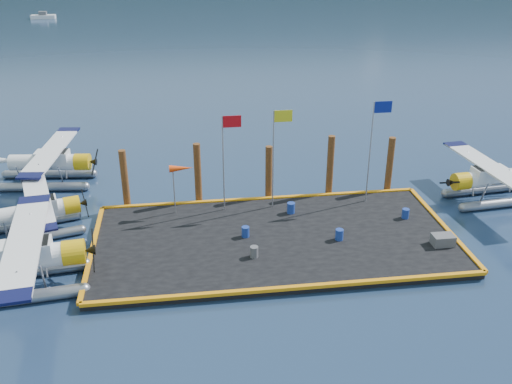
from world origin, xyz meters
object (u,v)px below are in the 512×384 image
(piling_0, at_px, (125,181))
(piling_4, at_px, (389,166))
(flagpole_yellow, at_px, (277,144))
(drum_3, at_px, (254,252))
(piling_3, at_px, (330,168))
(seaplane_a, at_px, (19,262))
(crate, at_px, (443,240))
(drum_5, at_px, (291,208))
(seaplane_c, at_px, (48,165))
(drum_0, at_px, (245,232))
(windsock, at_px, (181,169))
(piling_1, at_px, (198,175))
(seaplane_b, at_px, (34,214))
(drum_4, at_px, (405,213))
(piling_2, at_px, (269,174))
(flagpole_blue, at_px, (374,137))
(flagpole_red, at_px, (226,149))
(seaplane_d, at_px, (493,180))
(drum_2, at_px, (339,235))

(piling_0, relative_size, piling_4, 1.00)
(flagpole_yellow, bearing_deg, drum_3, -110.30)
(flagpole_yellow, relative_size, piling_3, 1.44)
(seaplane_a, bearing_deg, crate, 85.62)
(drum_5, bearing_deg, piling_0, 165.44)
(seaplane_c, bearing_deg, piling_0, 56.19)
(drum_0, distance_m, piling_3, 8.10)
(seaplane_a, bearing_deg, drum_0, 98.90)
(windsock, height_order, piling_1, piling_1)
(drum_3, relative_size, piling_1, 0.15)
(seaplane_b, height_order, piling_1, piling_1)
(seaplane_a, distance_m, drum_4, 21.50)
(seaplane_a, relative_size, drum_5, 15.44)
(crate, bearing_deg, piling_4, 93.83)
(seaplane_a, distance_m, drum_0, 11.81)
(piling_4, bearing_deg, drum_3, -143.55)
(seaplane_a, bearing_deg, piling_2, 115.03)
(seaplane_c, relative_size, piling_1, 2.27)
(seaplane_c, relative_size, drum_5, 14.32)
(flagpole_yellow, bearing_deg, piling_1, 161.21)
(flagpole_blue, bearing_deg, seaplane_c, 163.12)
(drum_5, bearing_deg, seaplane_c, 154.86)
(seaplane_b, bearing_deg, flagpole_red, 78.64)
(drum_5, relative_size, piling_2, 0.18)
(seaplane_a, xyz_separation_m, windsock, (7.95, 6.60, 1.64))
(piling_0, relative_size, piling_2, 1.05)
(drum_0, relative_size, flagpole_red, 0.10)
(seaplane_d, distance_m, flagpole_yellow, 14.46)
(drum_2, xyz_separation_m, drum_4, (4.61, 1.99, -0.02))
(drum_0, relative_size, crate, 0.51)
(crate, relative_size, piling_0, 0.30)
(flagpole_yellow, bearing_deg, seaplane_c, 156.89)
(drum_0, xyz_separation_m, drum_3, (0.20, -2.21, 0.00))
(piling_3, bearing_deg, crate, -58.91)
(drum_0, height_order, piling_1, piling_1)
(drum_3, xyz_separation_m, piling_4, (9.91, 7.32, 1.29))
(flagpole_blue, bearing_deg, piling_0, 173.99)
(seaplane_d, bearing_deg, drum_0, 96.11)
(seaplane_a, xyz_separation_m, seaplane_c, (-1.09, 12.90, -0.12))
(crate, distance_m, piling_1, 15.05)
(piling_1, relative_size, piling_4, 1.05)
(drum_2, distance_m, piling_1, 9.82)
(seaplane_b, xyz_separation_m, piling_3, (18.02, 2.49, 0.84))
(piling_1, bearing_deg, seaplane_c, 154.96)
(drum_3, distance_m, flagpole_yellow, 7.19)
(seaplane_d, xyz_separation_m, windsock, (-19.86, 0.23, 1.80))
(seaplane_b, xyz_separation_m, seaplane_d, (28.35, 0.66, 0.11))
(seaplane_b, distance_m, piling_0, 5.64)
(seaplane_c, bearing_deg, piling_2, 78.50)
(seaplane_a, relative_size, crate, 8.68)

